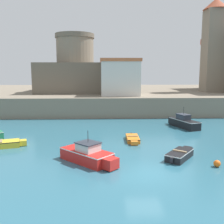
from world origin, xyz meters
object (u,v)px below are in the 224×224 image
Objects in this scene: dinghy_black_4 at (180,154)px; fortress at (76,72)px; mooring_buoy at (217,164)px; motorboat_red_1 at (88,155)px; harbor_shed_near_wharf at (120,77)px; motorboat_black_0 at (183,122)px; dinghy_orange_5 at (133,139)px; dinghy_yellow_3 at (3,144)px.

dinghy_black_4 is 0.26× the size of fortress.
motorboat_red_1 is at bearing 171.63° from mooring_buoy.
harbor_shed_near_wharf is (8.00, -8.23, -0.71)m from fortress.
mooring_buoy is (-1.72, -13.55, -0.38)m from motorboat_black_0.
dinghy_orange_5 is (-3.13, 5.41, -0.09)m from dinghy_black_4.
mooring_buoy is (5.23, -7.36, 0.02)m from dinghy_orange_5.
fortress is at bearing 112.01° from mooring_buoy.
mooring_buoy is (9.29, -1.37, -0.33)m from motorboat_red_1.
fortress is at bearing 107.57° from dinghy_orange_5.
harbor_shed_near_wharf is (11.84, 19.27, 5.63)m from dinghy_yellow_3.
dinghy_yellow_3 is 0.29× the size of fortress.
fortress is at bearing 97.33° from motorboat_red_1.
motorboat_red_1 reaches higher than mooring_buoy.
motorboat_red_1 is 32.52m from fortress.
dinghy_orange_5 is 27.70m from fortress.
motorboat_black_0 is at bearing 41.68° from dinghy_orange_5.
dinghy_black_4 is 6.73× the size of mooring_buoy.
motorboat_red_1 is 24.38m from harbor_shed_near_wharf.
dinghy_yellow_3 is at bearing 162.11° from mooring_buoy.
motorboat_black_0 reaches higher than dinghy_yellow_3.
fortress is (-4.07, 31.69, 6.07)m from motorboat_red_1.
motorboat_black_0 reaches higher than motorboat_red_1.
motorboat_black_0 is at bearing -57.86° from harbor_shed_near_wharf.
harbor_shed_near_wharf is at bearing 98.12° from dinghy_black_4.
fortress reaches higher than dinghy_black_4.
harbor_shed_near_wharf is (-7.08, 11.28, 5.31)m from motorboat_black_0.
dinghy_orange_5 is at bearing 125.38° from mooring_buoy.
dinghy_yellow_3 reaches higher than mooring_buoy.
mooring_buoy is 0.04× the size of fortress.
dinghy_black_4 is (15.10, -3.60, 0.02)m from dinghy_yellow_3.
dinghy_yellow_3 is 7.77× the size of mooring_buoy.
dinghy_yellow_3 is at bearing -97.95° from fortress.
fortress is (3.84, 27.50, 6.34)m from dinghy_yellow_3.
mooring_buoy is at bearing -54.62° from dinghy_orange_5.
dinghy_orange_5 is at bearing -89.56° from harbor_shed_near_wharf.
dinghy_black_4 is 6.25m from dinghy_orange_5.
motorboat_red_1 is 1.32× the size of dinghy_orange_5.
fortress is at bearing 134.20° from harbor_shed_near_wharf.
motorboat_black_0 is 9.31m from dinghy_orange_5.
motorboat_black_0 is at bearing 22.91° from dinghy_yellow_3.
harbor_shed_near_wharf reaches higher than motorboat_red_1.
fortress is at bearing 109.91° from dinghy_black_4.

